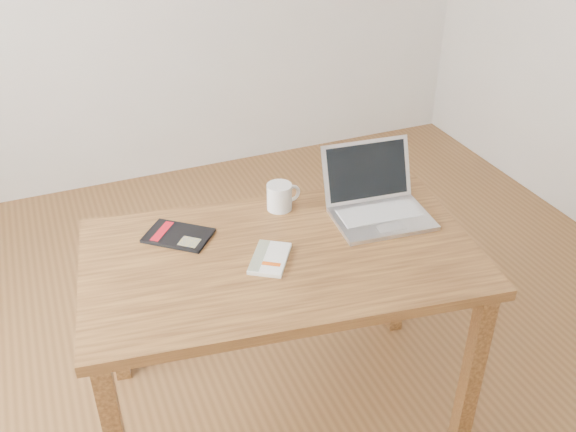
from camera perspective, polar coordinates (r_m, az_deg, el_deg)
name	(u,v)px	position (r m, az deg, el deg)	size (l,w,h in m)	color
room	(272,68)	(2.00, -1.44, 12.98)	(4.04, 4.04, 2.70)	brown
desk	(281,274)	(2.23, -0.60, -5.15)	(1.43, 0.94, 0.75)	brown
white_guidebook	(270,258)	(2.14, -1.63, -3.79)	(0.20, 0.22, 0.02)	silver
black_guidebook	(178,236)	(2.29, -9.73, -1.72)	(0.27, 0.26, 0.01)	black
laptop	(377,201)	(2.39, 7.88, 1.31)	(0.38, 0.36, 0.23)	silver
coffee_mug	(280,196)	(2.39, -0.70, 1.78)	(0.14, 0.09, 0.10)	silver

